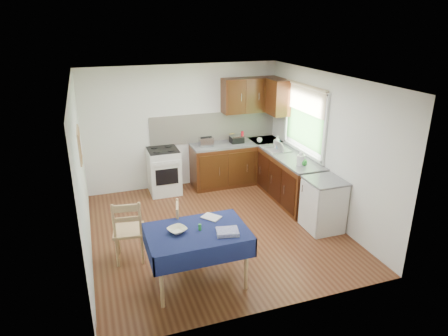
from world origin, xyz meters
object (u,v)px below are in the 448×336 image
object	(u,v)px
toaster	(206,142)
dish_rack	(279,150)
kettle	(301,159)
chair_far	(128,229)
sandwich_press	(237,139)
chair_near	(187,231)
dining_table	(197,238)

from	to	relation	value
toaster	dish_rack	xyz separation A→B (m)	(1.26, -0.73, -0.07)
kettle	dish_rack	bearing A→B (deg)	91.06
chair_far	sandwich_press	world-z (taller)	sandwich_press
chair_far	sandwich_press	bearing A→B (deg)	-130.16
chair_near	sandwich_press	xyz separation A→B (m)	(1.71, 2.55, 0.49)
chair_near	dish_rack	distance (m)	2.92
toaster	chair_far	bearing A→B (deg)	-142.54
dining_table	kettle	xyz separation A→B (m)	(2.30, 1.45, 0.33)
toaster	chair_near	bearing A→B (deg)	-125.45
chair_far	sandwich_press	distance (m)	3.40
chair_near	dish_rack	xyz separation A→B (m)	(2.29, 1.76, 0.43)
dish_rack	kettle	distance (m)	0.84
dining_table	dish_rack	distance (m)	3.24
dining_table	toaster	bearing A→B (deg)	52.68
sandwich_press	kettle	size ratio (longest dim) A/B	1.09
toaster	sandwich_press	size ratio (longest dim) A/B	1.04
toaster	dish_rack	bearing A→B (deg)	-43.07
chair_near	kettle	bearing A→B (deg)	-55.44
dining_table	dish_rack	world-z (taller)	dish_rack
chair_far	sandwich_press	size ratio (longest dim) A/B	3.73
chair_near	toaster	size ratio (longest dim) A/B	3.37
chair_far	dish_rack	size ratio (longest dim) A/B	2.30
kettle	toaster	bearing A→B (deg)	129.05
chair_near	dining_table	bearing A→B (deg)	-166.68
toaster	kettle	xyz separation A→B (m)	(1.27, -1.57, 0.01)
chair_near	kettle	world-z (taller)	kettle
dining_table	chair_far	bearing A→B (deg)	115.54
chair_far	kettle	bearing A→B (deg)	-160.75
dish_rack	kettle	world-z (taller)	kettle
dining_table	toaster	distance (m)	3.21
kettle	dining_table	bearing A→B (deg)	-147.69
sandwich_press	kettle	world-z (taller)	kettle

